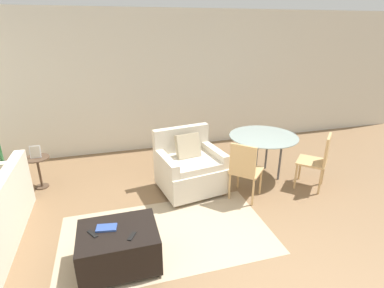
{
  "coord_description": "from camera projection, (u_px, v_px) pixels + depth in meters",
  "views": [
    {
      "loc": [
        -1.07,
        -2.14,
        2.4
      ],
      "look_at": [
        0.1,
        1.93,
        0.75
      ],
      "focal_mm": 28.0,
      "sensor_mm": 36.0,
      "label": 1
    }
  ],
  "objects": [
    {
      "name": "area_rug",
      "position": [
        167.0,
        234.0,
        3.72
      ],
      "size": [
        2.56,
        1.46,
        0.01
      ],
      "color": "tan",
      "rests_on": "ground_plane"
    },
    {
      "name": "picture_frame",
      "position": [
        35.0,
        152.0,
        4.61
      ],
      "size": [
        0.16,
        0.07,
        0.19
      ],
      "color": "silver",
      "rests_on": "side_table"
    },
    {
      "name": "book_stack",
      "position": [
        106.0,
        228.0,
        3.11
      ],
      "size": [
        0.23,
        0.15,
        0.02
      ],
      "color": "#2D478C",
      "rests_on": "ottoman"
    },
    {
      "name": "wall_back",
      "position": [
        161.0,
        82.0,
        5.99
      ],
      "size": [
        12.0,
        0.06,
        2.75
      ],
      "color": "beige",
      "rests_on": "ground_plane"
    },
    {
      "name": "side_table",
      "position": [
        38.0,
        167.0,
        4.7
      ],
      "size": [
        0.37,
        0.37,
        0.52
      ],
      "color": "#4C3828",
      "rests_on": "ground_plane"
    },
    {
      "name": "dining_chair_near_left",
      "position": [
        245.0,
        168.0,
        4.31
      ],
      "size": [
        0.59,
        0.59,
        0.9
      ],
      "color": "tan",
      "rests_on": "ground_plane"
    },
    {
      "name": "ground_plane",
      "position": [
        235.0,
        279.0,
        3.06
      ],
      "size": [
        20.0,
        20.0,
        0.0
      ],
      "primitive_type": "plane",
      "color": "brown"
    },
    {
      "name": "tv_remote_primary",
      "position": [
        93.0,
        234.0,
        3.03
      ],
      "size": [
        0.11,
        0.15,
        0.01
      ],
      "color": "black",
      "rests_on": "ottoman"
    },
    {
      "name": "dining_table",
      "position": [
        263.0,
        140.0,
        4.98
      ],
      "size": [
        1.13,
        1.13,
        0.73
      ],
      "color": "#8C9E99",
      "rests_on": "ground_plane"
    },
    {
      "name": "armchair",
      "position": [
        190.0,
        168.0,
        4.63
      ],
      "size": [
        1.04,
        0.97,
        0.95
      ],
      "color": "beige",
      "rests_on": "ground_plane"
    },
    {
      "name": "dining_chair_near_right",
      "position": [
        318.0,
        158.0,
        4.63
      ],
      "size": [
        0.59,
        0.59,
        0.9
      ],
      "color": "tan",
      "rests_on": "ground_plane"
    },
    {
      "name": "potted_plant",
      "position": [
        2.0,
        176.0,
        4.63
      ],
      "size": [
        0.38,
        0.38,
        1.16
      ],
      "color": "#333338",
      "rests_on": "ground_plane"
    },
    {
      "name": "tv_remote_secondary",
      "position": [
        132.0,
        236.0,
        3.0
      ],
      "size": [
        0.1,
        0.13,
        0.01
      ],
      "color": "black",
      "rests_on": "ottoman"
    },
    {
      "name": "ottoman",
      "position": [
        119.0,
        247.0,
        3.16
      ],
      "size": [
        0.82,
        0.63,
        0.45
      ],
      "color": "black",
      "rests_on": "ground_plane"
    }
  ]
}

